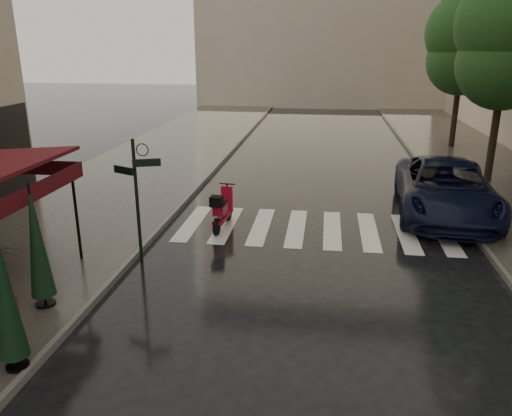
% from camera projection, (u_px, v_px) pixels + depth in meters
% --- Properties ---
extents(ground, '(120.00, 120.00, 0.00)m').
position_uv_depth(ground, '(147.00, 332.00, 9.41)').
color(ground, black).
rests_on(ground, ground).
extents(sidewalk_near, '(6.00, 60.00, 0.12)m').
position_uv_depth(sidewalk_near, '(142.00, 170.00, 21.27)').
color(sidewalk_near, '#38332D').
rests_on(sidewalk_near, ground).
extents(sidewalk_far, '(5.50, 60.00, 0.12)m').
position_uv_depth(sidewalk_far, '(507.00, 183.00, 19.33)').
color(sidewalk_far, '#38332D').
rests_on(sidewalk_far, ground).
extents(curb_near, '(0.12, 60.00, 0.16)m').
position_uv_depth(curb_near, '(212.00, 172.00, 20.87)').
color(curb_near, '#595651').
rests_on(curb_near, ground).
extents(curb_far, '(0.12, 60.00, 0.16)m').
position_uv_depth(curb_far, '(432.00, 180.00, 19.70)').
color(curb_far, '#595651').
rests_on(curb_far, ground).
extents(crosswalk, '(7.85, 3.20, 0.01)m').
position_uv_depth(crosswalk, '(314.00, 229.00, 14.66)').
color(crosswalk, silver).
rests_on(crosswalk, ground).
extents(signpost, '(1.17, 0.29, 3.10)m').
position_uv_depth(signpost, '(137.00, 192.00, 11.82)').
color(signpost, black).
rests_on(signpost, ground).
extents(tree_mid, '(3.80, 3.80, 8.34)m').
position_uv_depth(tree_mid, '(509.00, 32.00, 17.71)').
color(tree_mid, black).
rests_on(tree_mid, sidewalk_far).
extents(tree_far, '(3.80, 3.80, 8.16)m').
position_uv_depth(tree_far, '(464.00, 38.00, 24.31)').
color(tree_far, black).
rests_on(tree_far, sidewalk_far).
extents(scooter, '(0.50, 1.80, 1.19)m').
position_uv_depth(scooter, '(222.00, 210.00, 14.57)').
color(scooter, black).
rests_on(scooter, ground).
extents(parked_car, '(3.31, 6.34, 1.70)m').
position_uv_depth(parked_car, '(446.00, 189.00, 15.65)').
color(parked_car, black).
rests_on(parked_car, ground).
extents(parasol_front, '(0.45, 0.45, 2.52)m').
position_uv_depth(parasol_front, '(5.00, 293.00, 7.75)').
color(parasol_front, black).
rests_on(parasol_front, sidewalk_near).
extents(parasol_back, '(0.48, 0.48, 2.56)m').
position_uv_depth(parasol_back, '(37.00, 242.00, 9.71)').
color(parasol_back, black).
rests_on(parasol_back, sidewalk_near).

